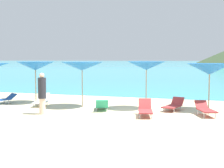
% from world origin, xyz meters
% --- Properties ---
extents(ground_plane, '(50.00, 100.00, 0.30)m').
position_xyz_m(ground_plane, '(0.00, 10.00, -0.15)').
color(ground_plane, beige).
extents(ocean_water, '(650.00, 440.00, 0.02)m').
position_xyz_m(ocean_water, '(0.00, 226.30, 0.01)').
color(ocean_water, '#38B7CC').
rests_on(ocean_water, ground_plane).
extents(umbrella_2, '(2.17, 2.17, 2.29)m').
position_xyz_m(umbrella_2, '(-6.18, 2.12, 2.04)').
color(umbrella_2, '#9E7F59').
rests_on(umbrella_2, ground_plane).
extents(umbrella_3, '(2.25, 2.25, 2.28)m').
position_xyz_m(umbrella_3, '(-3.14, 1.60, 2.07)').
color(umbrella_3, '#9E7F59').
rests_on(umbrella_3, ground_plane).
extents(umbrella_4, '(2.00, 2.00, 2.32)m').
position_xyz_m(umbrella_4, '(0.06, 2.06, 2.10)').
color(umbrella_4, '#9E7F59').
rests_on(umbrella_4, ground_plane).
extents(umbrella_5, '(2.09, 2.09, 2.22)m').
position_xyz_m(umbrella_5, '(2.98, 2.54, 1.96)').
color(umbrella_5, '#9E7F59').
rests_on(umbrella_5, ground_plane).
extents(lounge_chair_1, '(1.06, 1.59, 0.59)m').
position_xyz_m(lounge_chair_1, '(2.89, 0.98, 0.29)').
color(lounge_chair_1, '#A53333').
rests_on(lounge_chair_1, ground_plane).
extents(lounge_chair_2, '(1.04, 1.54, 0.59)m').
position_xyz_m(lounge_chair_2, '(-1.80, 0.88, 0.24)').
color(lounge_chair_2, '#268C66').
rests_on(lounge_chair_2, ground_plane).
extents(lounge_chair_3, '(1.19, 1.59, 0.53)m').
position_xyz_m(lounge_chair_3, '(-7.66, 1.16, 0.27)').
color(lounge_chair_3, '#1E478C').
rests_on(lounge_chair_3, ground_plane).
extents(lounge_chair_6, '(0.97, 1.57, 0.61)m').
position_xyz_m(lounge_chair_6, '(-5.32, 1.26, 0.28)').
color(lounge_chair_6, white).
rests_on(lounge_chair_6, ground_plane).
extents(lounge_chair_8, '(0.91, 1.52, 0.69)m').
position_xyz_m(lounge_chair_8, '(0.48, 0.02, 0.30)').
color(lounge_chair_8, '#A53333').
rests_on(lounge_chair_8, ground_plane).
extents(lounge_chair_9, '(0.92, 1.63, 0.57)m').
position_xyz_m(lounge_chair_9, '(1.40, 1.97, 0.25)').
color(lounge_chair_9, '#A53333').
rests_on(lounge_chair_9, ground_plane).
extents(beachgoer_3, '(0.35, 0.35, 1.83)m').
position_xyz_m(beachgoer_3, '(-3.93, -0.94, 0.97)').
color(beachgoer_3, beige).
rests_on(beachgoer_3, ground_plane).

